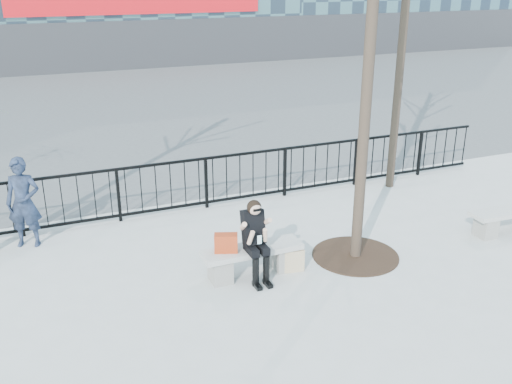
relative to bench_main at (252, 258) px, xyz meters
name	(u,v)px	position (x,y,z in m)	size (l,w,h in m)	color
ground	(252,274)	(0.00, 0.00, -0.30)	(120.00, 120.00, 0.00)	#A1A19C
street_surface	(107,99)	(0.00, 15.00, -0.30)	(60.00, 23.00, 0.01)	#474747
railing	(197,184)	(0.00, 3.00, 0.25)	(14.00, 0.06, 1.10)	black
tree_grate	(355,255)	(1.90, -0.10, -0.29)	(1.50, 1.50, 0.02)	black
bench_main	(252,258)	(0.00, 0.00, 0.00)	(1.65, 0.46, 0.49)	slate
bench_second	(508,218)	(5.08, -0.35, -0.02)	(1.56, 0.44, 0.46)	slate
seated_woman	(256,241)	(0.00, -0.16, 0.37)	(0.50, 0.64, 1.34)	black
handbag	(226,243)	(-0.44, 0.02, 0.34)	(0.37, 0.17, 0.30)	#A23213
shopping_bag	(292,260)	(0.64, -0.14, -0.11)	(0.40, 0.15, 0.38)	beige
standing_man	(24,203)	(-3.31, 2.56, 0.52)	(0.60, 0.40, 1.65)	black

